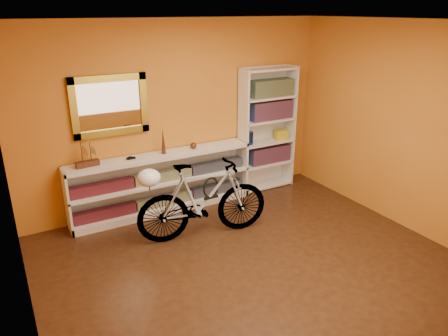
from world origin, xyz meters
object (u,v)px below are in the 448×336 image
console_unit (163,183)px  bookcase (267,130)px  bicycle (203,200)px  helmet (149,178)px

console_unit → bookcase: size_ratio=1.37×
console_unit → bookcase: bearing=0.8°
bicycle → helmet: size_ratio=6.18×
bookcase → console_unit: bearing=-179.2°
bicycle → helmet: bicycle is taller
bookcase → helmet: (-2.21, -0.83, -0.07)m
console_unit → bicycle: size_ratio=1.54×
bookcase → helmet: size_ratio=6.94×
console_unit → helmet: size_ratio=9.50×
console_unit → bookcase: (1.75, 0.03, 0.52)m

